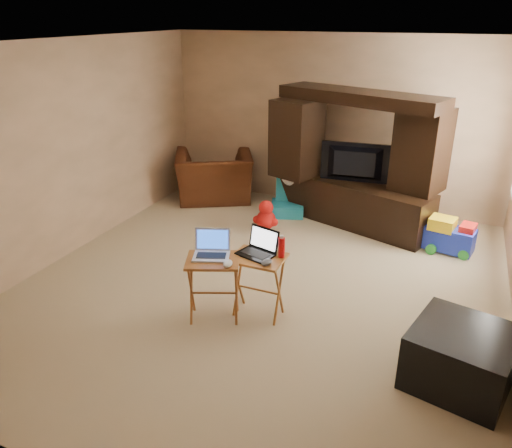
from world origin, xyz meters
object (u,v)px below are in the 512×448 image
at_px(tray_table_left, 214,289).
at_px(mouse_right, 267,262).
at_px(recliner, 214,176).
at_px(laptop_left, 211,246).
at_px(entertainment_center, 355,160).
at_px(laptop_right, 255,244).
at_px(plush_toy, 266,215).
at_px(tray_table_right, 258,286).
at_px(water_bottle, 282,248).
at_px(television, 354,164).
at_px(ottoman, 461,357).
at_px(child_rocker, 288,195).
at_px(mouse_left, 228,264).
at_px(push_toy, 450,235).

bearing_deg(tray_table_left, mouse_right, -10.20).
distance_m(recliner, laptop_left, 3.34).
height_order(entertainment_center, laptop_right, entertainment_center).
relative_size(plush_toy, tray_table_right, 0.65).
distance_m(mouse_right, water_bottle, 0.22).
xyz_separation_m(television, ottoman, (1.53, -2.88, -0.64)).
bearing_deg(laptop_right, tray_table_left, -127.60).
xyz_separation_m(entertainment_center, water_bottle, (-0.12, -2.55, -0.18)).
distance_m(entertainment_center, ottoman, 3.37).
relative_size(entertainment_center, laptop_left, 6.68).
height_order(television, plush_toy, television).
relative_size(entertainment_center, plush_toy, 5.40).
distance_m(entertainment_center, tray_table_left, 3.00).
height_order(child_rocker, mouse_left, mouse_left).
distance_m(tray_table_left, laptop_left, 0.44).
bearing_deg(mouse_left, recliner, 119.15).
xyz_separation_m(ottoman, water_bottle, (-1.66, 0.37, 0.49)).
distance_m(laptop_right, mouse_left, 0.35).
bearing_deg(plush_toy, mouse_right, -68.37).
distance_m(child_rocker, ottoman, 3.81).
height_order(tray_table_left, mouse_left, mouse_left).
height_order(laptop_right, water_bottle, laptop_right).
xyz_separation_m(television, tray_table_left, (-0.69, -2.81, -0.56)).
height_order(television, laptop_right, television).
xyz_separation_m(mouse_right, water_bottle, (0.07, 0.20, 0.07)).
relative_size(television, ottoman, 1.24).
xyz_separation_m(television, recliner, (-2.21, 0.18, -0.50)).
xyz_separation_m(television, mouse_right, (-0.19, -2.71, -0.22)).
relative_size(push_toy, mouse_right, 4.57).
height_order(ottoman, tray_table_right, tray_table_right).
bearing_deg(push_toy, mouse_right, -111.57).
xyz_separation_m(tray_table_left, laptop_right, (0.33, 0.24, 0.43)).
bearing_deg(tray_table_right, laptop_right, 154.15).
bearing_deg(television, recliner, -9.14).
bearing_deg(entertainment_center, tray_table_left, -84.24).
xyz_separation_m(tray_table_right, water_bottle, (0.20, 0.08, 0.41)).
xyz_separation_m(push_toy, mouse_right, (-1.52, -2.33, 0.44)).
height_order(plush_toy, ottoman, ottoman).
xyz_separation_m(ottoman, mouse_right, (-1.73, 0.17, 0.42)).
relative_size(plush_toy, ottoman, 0.55).
bearing_deg(mouse_left, child_rocker, 98.49).
relative_size(television, tray_table_left, 1.45).
bearing_deg(mouse_right, entertainment_center, 85.99).
bearing_deg(laptop_left, recliner, 96.73).
bearing_deg(entertainment_center, mouse_left, -80.35).
xyz_separation_m(mouse_left, water_bottle, (0.38, 0.37, 0.06)).
bearing_deg(child_rocker, laptop_left, -104.61).
xyz_separation_m(child_rocker, tray_table_left, (0.24, -2.83, 0.01)).
bearing_deg(recliner, tray_table_right, 95.78).
height_order(recliner, mouse_left, recliner).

